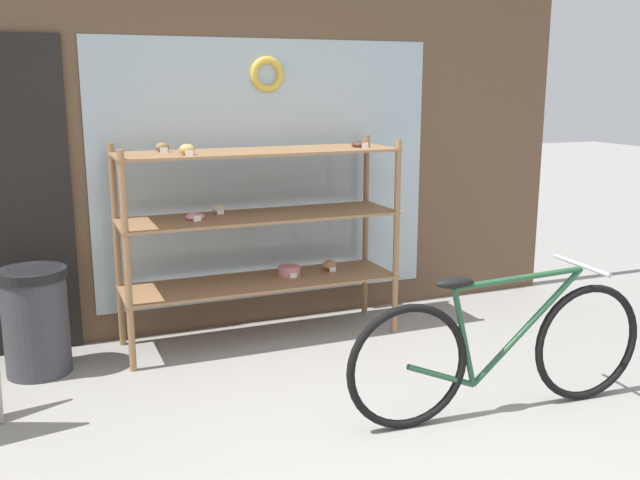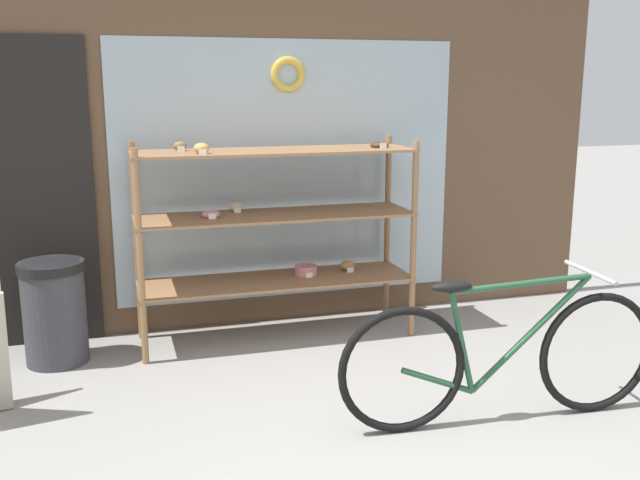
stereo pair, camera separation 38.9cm
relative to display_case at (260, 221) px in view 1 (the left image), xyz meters
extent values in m
cube|color=brown|center=(-0.02, 0.41, 0.77)|extent=(5.41, 0.08, 3.24)
cube|color=#A3B7C1|center=(0.18, 0.36, 0.30)|extent=(2.56, 0.02, 1.90)
cube|color=black|center=(-1.62, 0.35, 0.20)|extent=(0.84, 0.03, 2.10)
torus|color=gold|center=(0.18, 0.34, 1.00)|extent=(0.26, 0.06, 0.26)
cylinder|color=#8E6642|center=(-0.94, -0.25, -0.15)|extent=(0.04, 0.04, 1.40)
cylinder|color=#8E6642|center=(0.93, -0.25, -0.15)|extent=(0.04, 0.04, 1.40)
cylinder|color=#8E6642|center=(-0.94, 0.25, -0.15)|extent=(0.04, 0.04, 1.40)
cylinder|color=#8E6642|center=(0.93, 0.25, -0.15)|extent=(0.04, 0.04, 1.40)
cube|color=#8E6642|center=(0.00, 0.00, -0.43)|extent=(1.92, 0.54, 0.02)
cube|color=#8E6642|center=(0.00, 0.00, 0.04)|extent=(1.92, 0.54, 0.02)
cube|color=#8E6642|center=(0.00, 0.00, 0.48)|extent=(1.92, 0.54, 0.02)
torus|color=#4C2D1E|center=(0.75, -0.03, 0.51)|extent=(0.13, 0.13, 0.04)
cube|color=white|center=(0.75, -0.10, 0.51)|extent=(0.05, 0.00, 0.04)
torus|color=pink|center=(-0.45, 0.00, 0.07)|extent=(0.12, 0.12, 0.04)
cube|color=white|center=(-0.45, -0.07, 0.06)|extent=(0.05, 0.00, 0.04)
ellipsoid|color=tan|center=(-0.52, -0.14, 0.53)|extent=(0.10, 0.09, 0.07)
cube|color=white|center=(-0.52, -0.20, 0.51)|extent=(0.05, 0.00, 0.04)
ellipsoid|color=beige|center=(-0.25, 0.17, 0.08)|extent=(0.09, 0.08, 0.06)
cube|color=white|center=(-0.25, 0.12, 0.06)|extent=(0.05, 0.00, 0.04)
ellipsoid|color=#AD7F4C|center=(0.56, 0.08, -0.38)|extent=(0.11, 0.09, 0.08)
cube|color=white|center=(0.56, 0.02, -0.40)|extent=(0.05, 0.00, 0.04)
cylinder|color=pink|center=(0.23, 0.05, -0.39)|extent=(0.16, 0.16, 0.07)
cube|color=white|center=(0.23, -0.03, -0.40)|extent=(0.05, 0.00, 0.04)
ellipsoid|color=brown|center=(-0.63, 0.11, 0.52)|extent=(0.09, 0.08, 0.06)
cube|color=white|center=(-0.63, 0.06, 0.51)|extent=(0.05, 0.00, 0.04)
torus|color=black|center=(0.29, -1.59, -0.51)|extent=(0.69, 0.09, 0.69)
torus|color=black|center=(1.41, -1.67, -0.51)|extent=(0.69, 0.09, 0.69)
cylinder|color=#235133|center=(1.00, -1.64, -0.37)|extent=(0.67, 0.08, 0.62)
cylinder|color=#235133|center=(0.93, -1.63, -0.09)|extent=(0.79, 0.09, 0.07)
cylinder|color=#235133|center=(0.61, -1.61, -0.39)|extent=(0.17, 0.04, 0.57)
cylinder|color=#235133|center=(0.49, -1.60, -0.59)|extent=(0.41, 0.06, 0.18)
ellipsoid|color=black|center=(0.54, -1.61, -0.08)|extent=(0.23, 0.11, 0.06)
cylinder|color=#B2B2B7|center=(1.32, -1.66, -0.05)|extent=(0.06, 0.46, 0.02)
cylinder|color=#38383D|center=(-1.49, -0.06, -0.51)|extent=(0.39, 0.39, 0.68)
cylinder|color=black|center=(-1.49, -0.06, -0.21)|extent=(0.42, 0.42, 0.06)
camera|label=1|loc=(-1.46, -4.63, 0.94)|focal=40.00mm
camera|label=2|loc=(-1.09, -4.76, 0.94)|focal=40.00mm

